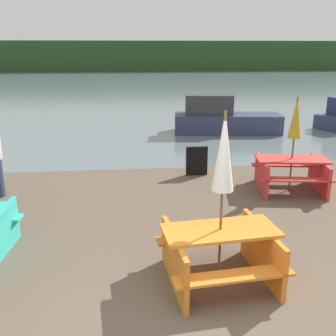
{
  "coord_description": "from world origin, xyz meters",
  "views": [
    {
      "loc": [
        -0.55,
        -3.46,
        3.18
      ],
      "look_at": [
        0.19,
        4.05,
        0.85
      ],
      "focal_mm": 42.0,
      "sensor_mm": 36.0,
      "label": 1
    }
  ],
  "objects": [
    {
      "name": "picnic_table_orange",
      "position": [
        0.65,
        1.33,
        0.47
      ],
      "size": [
        1.71,
        1.54,
        0.8
      ],
      "rotation": [
        0.0,
        0.0,
        0.11
      ],
      "color": "orange",
      "rests_on": "ground_plane"
    },
    {
      "name": "umbrella_white",
      "position": [
        0.65,
        1.33,
        1.87
      ],
      "size": [
        0.29,
        0.29,
        2.42
      ],
      "color": "brown",
      "rests_on": "ground_plane"
    },
    {
      "name": "far_treeline",
      "position": [
        0.0,
        51.76,
        2.0
      ],
      "size": [
        80.0,
        1.6,
        4.0
      ],
      "color": "#284723",
      "rests_on": "water"
    },
    {
      "name": "boat",
      "position": [
        3.03,
        11.27,
        0.53
      ],
      "size": [
        4.16,
        1.73,
        1.45
      ],
      "rotation": [
        0.0,
        0.0,
        -0.12
      ],
      "color": "#333856",
      "rests_on": "water"
    },
    {
      "name": "picnic_table_red",
      "position": [
        3.1,
        4.8,
        0.45
      ],
      "size": [
        1.77,
        1.59,
        0.76
      ],
      "rotation": [
        0.0,
        0.0,
        -0.14
      ],
      "color": "red",
      "rests_on": "ground_plane"
    },
    {
      "name": "signboard",
      "position": [
        1.14,
        6.12,
        0.38
      ],
      "size": [
        0.55,
        0.08,
        0.75
      ],
      "color": "black",
      "rests_on": "ground_plane"
    },
    {
      "name": "water",
      "position": [
        0.0,
        31.76,
        -0.0
      ],
      "size": [
        60.0,
        50.0,
        0.0
      ],
      "color": "slate",
      "rests_on": "ground_plane"
    },
    {
      "name": "umbrella_gold",
      "position": [
        3.1,
        4.8,
        1.67
      ],
      "size": [
        0.29,
        0.29,
        2.14
      ],
      "color": "brown",
      "rests_on": "ground_plane"
    }
  ]
}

